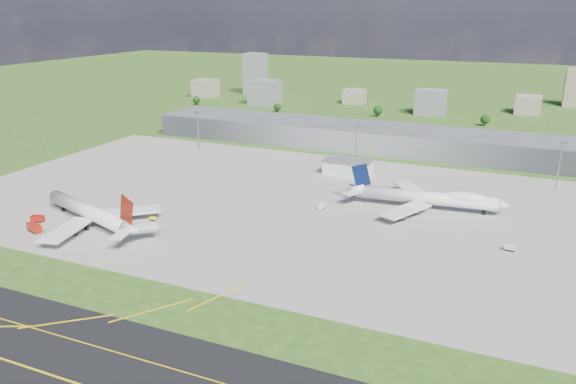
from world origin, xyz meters
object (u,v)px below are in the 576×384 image
at_px(airliner_red_twin, 92,214).
at_px(van_white_near, 321,207).
at_px(tug_yellow, 153,219).
at_px(fire_truck, 34,228).
at_px(crash_tender, 38,219).
at_px(airliner_blue_quad, 429,198).
at_px(van_white_far, 510,248).

xyz_separation_m(airliner_red_twin, van_white_near, (85.88, 59.52, -4.21)).
xyz_separation_m(tug_yellow, van_white_near, (64.58, 44.21, 0.43)).
height_order(fire_truck, crash_tender, fire_truck).
bearing_deg(crash_tender, airliner_red_twin, 0.86).
bearing_deg(airliner_blue_quad, tug_yellow, -155.08).
xyz_separation_m(airliner_blue_quad, fire_truck, (-149.85, -96.56, -3.72)).
bearing_deg(airliner_red_twin, fire_truck, 61.74).
distance_m(van_white_near, van_white_far, 86.58).
bearing_deg(van_white_near, fire_truck, 121.83).
bearing_deg(airliner_red_twin, van_white_far, -146.61).
height_order(fire_truck, tug_yellow, fire_truck).
xyz_separation_m(airliner_red_twin, van_white_far, (171.12, 44.36, -4.33)).
height_order(airliner_red_twin, fire_truck, airliner_red_twin).
height_order(fire_truck, van_white_far, fire_truck).
bearing_deg(crash_tender, tug_yellow, 11.11).
relative_size(airliner_blue_quad, van_white_near, 14.88).
height_order(van_white_near, van_white_far, van_white_near).
distance_m(airliner_red_twin, fire_truck, 24.00).
bearing_deg(airliner_red_twin, airliner_blue_quad, -129.88).
bearing_deg(crash_tender, van_white_near, 16.48).
distance_m(tug_yellow, van_white_far, 152.61).
distance_m(fire_truck, tug_yellow, 49.85).
height_order(crash_tender, tug_yellow, crash_tender).
bearing_deg(tug_yellow, van_white_near, 19.89).
relative_size(airliner_blue_quad, fire_truck, 8.82).
xyz_separation_m(crash_tender, van_white_far, (196.37, 51.24, -0.35)).
xyz_separation_m(fire_truck, van_white_near, (103.25, 75.65, -0.51)).
distance_m(crash_tender, tug_yellow, 51.57).
relative_size(fire_truck, van_white_near, 1.69).
height_order(airliner_red_twin, van_white_near, airliner_red_twin).
relative_size(airliner_red_twin, crash_tender, 11.84).
bearing_deg(van_white_far, fire_truck, -159.52).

